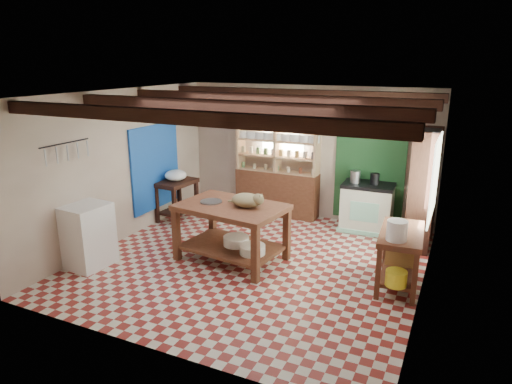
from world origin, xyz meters
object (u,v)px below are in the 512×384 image
at_px(stove, 367,207).
at_px(white_cabinet, 88,236).
at_px(work_table, 232,233).
at_px(cat, 246,200).
at_px(prep_table, 177,200).
at_px(right_counter, 399,259).

relative_size(stove, white_cabinet, 0.94).
relative_size(work_table, cat, 3.44).
xyz_separation_m(work_table, white_cabinet, (-1.88, -1.11, 0.03)).
height_order(prep_table, right_counter, right_counter).
relative_size(stove, cat, 1.96).
bearing_deg(cat, white_cabinet, -155.13).
bearing_deg(right_counter, white_cabinet, -167.05).
bearing_deg(white_cabinet, work_table, 34.71).
distance_m(work_table, cat, 0.62).
xyz_separation_m(right_counter, cat, (-2.27, -0.21, 0.61)).
bearing_deg(prep_table, right_counter, -7.82).
xyz_separation_m(stove, prep_table, (-3.52, -0.99, -0.05)).
bearing_deg(cat, right_counter, 2.24).
height_order(white_cabinet, right_counter, white_cabinet).
bearing_deg(prep_table, white_cabinet, -85.70).
relative_size(white_cabinet, cat, 2.09).
bearing_deg(prep_table, cat, -24.57).
distance_m(stove, white_cabinet, 4.85).
xyz_separation_m(work_table, right_counter, (2.52, 0.23, -0.05)).
bearing_deg(cat, stove, 54.27).
relative_size(stove, right_counter, 0.81).
bearing_deg(stove, prep_table, -166.25).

